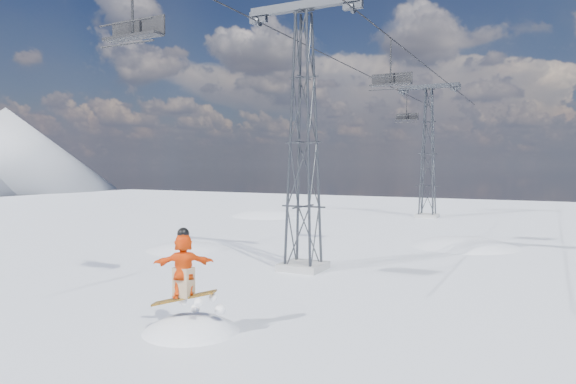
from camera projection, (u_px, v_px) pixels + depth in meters
The scene contains 8 objects.
ground at pixel (165, 315), 15.45m from camera, with size 120.00×120.00×0.00m, color white.
snow_terrain at pixel (312, 361), 37.00m from camera, with size 39.00×37.00×22.00m.
lift_tower_near at pixel (303, 143), 21.91m from camera, with size 5.20×1.80×11.43m.
lift_tower_far at pixel (428, 154), 44.13m from camera, with size 5.20×1.80×11.43m.
haul_cables at pixel (383, 63), 31.85m from camera, with size 4.46×51.00×0.06m.
lift_chair_near at pixel (134, 30), 15.94m from camera, with size 2.14×0.61×2.65m.
lift_chair_mid at pixel (391, 80), 25.69m from camera, with size 2.08×0.60×2.58m.
lift_chair_far at pixel (407, 117), 46.08m from camera, with size 2.04×0.59×2.52m.
Camera 1 is at (10.24, -11.87, 4.53)m, focal length 32.00 mm.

